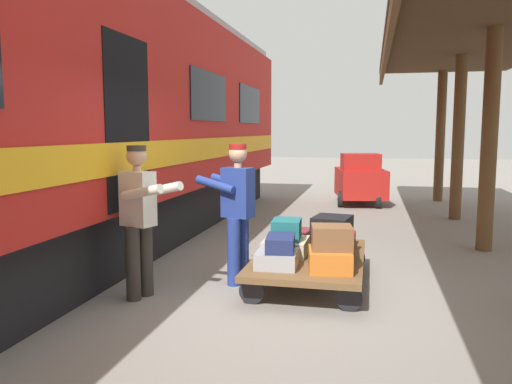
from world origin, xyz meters
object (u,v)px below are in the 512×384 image
at_px(suitcase_burgundy_valise, 293,237).
at_px(suitcase_teal_softside, 287,229).
at_px(train_car, 16,114).
at_px(suitcase_navy_fabric, 280,243).
at_px(suitcase_gray_aluminum, 277,259).
at_px(baggage_tug, 360,180).
at_px(suitcase_cream_canvas, 286,247).
at_px(suitcase_red_plastic, 337,240).
at_px(suitcase_brown_leather, 332,237).
at_px(luggage_cart, 309,259).
at_px(suitcase_black_hardshell, 332,225).
at_px(suitcase_orange_carryall, 330,260).
at_px(porter_by_door, 140,216).
at_px(suitcase_olive_duffel, 334,245).
at_px(porter_in_overalls, 237,208).

xyz_separation_m(suitcase_burgundy_valise, suitcase_teal_softside, (-0.01, 0.60, 0.22)).
distance_m(train_car, suitcase_navy_fabric, 3.61).
relative_size(suitcase_gray_aluminum, baggage_tug, 0.25).
height_order(suitcase_burgundy_valise, suitcase_cream_canvas, same).
xyz_separation_m(suitcase_red_plastic, suitcase_brown_leather, (-0.01, 1.17, 0.27)).
xyz_separation_m(train_car, suitcase_gray_aluminum, (-3.28, 0.06, -1.62)).
distance_m(suitcase_burgundy_valise, suitcase_cream_canvas, 0.60).
height_order(luggage_cart, suitcase_navy_fabric, suitcase_navy_fabric).
bearing_deg(suitcase_brown_leather, suitcase_navy_fabric, -0.13).
height_order(luggage_cart, suitcase_black_hardshell, suitcase_black_hardshell).
relative_size(suitcase_burgundy_valise, suitcase_cream_canvas, 0.85).
relative_size(train_car, suitcase_black_hardshell, 37.32).
distance_m(suitcase_red_plastic, suitcase_gray_aluminum, 1.33).
relative_size(suitcase_gray_aluminum, suitcase_navy_fabric, 0.95).
distance_m(suitcase_cream_canvas, suitcase_teal_softside, 0.22).
xyz_separation_m(suitcase_orange_carryall, porter_by_door, (2.06, 0.35, 0.46)).
relative_size(luggage_cart, suitcase_brown_leather, 5.01).
distance_m(suitcase_burgundy_valise, porter_by_door, 2.19).
xyz_separation_m(train_car, suitcase_navy_fabric, (-3.31, 0.03, -1.45)).
relative_size(train_car, suitcase_gray_aluminum, 36.96).
distance_m(suitcase_black_hardshell, baggage_tug, 6.99).
bearing_deg(luggage_cart, suitcase_red_plastic, -116.06).
bearing_deg(suitcase_olive_duffel, suitcase_navy_fabric, 46.13).
relative_size(suitcase_olive_duffel, porter_by_door, 0.35).
relative_size(luggage_cart, suitcase_navy_fabric, 4.34).
bearing_deg(luggage_cart, suitcase_cream_canvas, 0.00).
distance_m(suitcase_orange_carryall, porter_in_overalls, 1.33).
bearing_deg(porter_in_overalls, suitcase_gray_aluminum, 142.99).
distance_m(train_car, porter_by_door, 2.17).
bearing_deg(luggage_cart, suitcase_navy_fabric, 65.67).
height_order(suitcase_olive_duffel, porter_by_door, porter_by_door).
bearing_deg(suitcase_black_hardshell, suitcase_teal_softside, 1.47).
distance_m(suitcase_gray_aluminum, suitcase_olive_duffel, 0.84).
relative_size(suitcase_navy_fabric, porter_by_door, 0.29).
height_order(train_car, porter_in_overalls, train_car).
bearing_deg(suitcase_brown_leather, train_car, -0.49).
height_order(luggage_cart, porter_by_door, porter_by_door).
bearing_deg(suitcase_cream_canvas, train_car, 9.36).
distance_m(luggage_cart, suitcase_olive_duffel, 0.35).
bearing_deg(suitcase_burgundy_valise, suitcase_brown_leather, 117.06).
bearing_deg(suitcase_teal_softside, suitcase_brown_leather, 136.13).
distance_m(suitcase_brown_leather, baggage_tug, 7.57).
relative_size(suitcase_orange_carryall, suitcase_black_hardshell, 1.14).
relative_size(luggage_cart, suitcase_cream_canvas, 3.64).
distance_m(suitcase_olive_duffel, baggage_tug, 6.99).
bearing_deg(suitcase_gray_aluminum, suitcase_navy_fabric, -144.09).
bearing_deg(suitcase_red_plastic, suitcase_navy_fabric, 64.78).
bearing_deg(luggage_cart, suitcase_brown_leather, 118.08).
xyz_separation_m(suitcase_brown_leather, porter_in_overalls, (1.18, -0.42, 0.22)).
bearing_deg(baggage_tug, suitcase_cream_canvas, 83.95).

